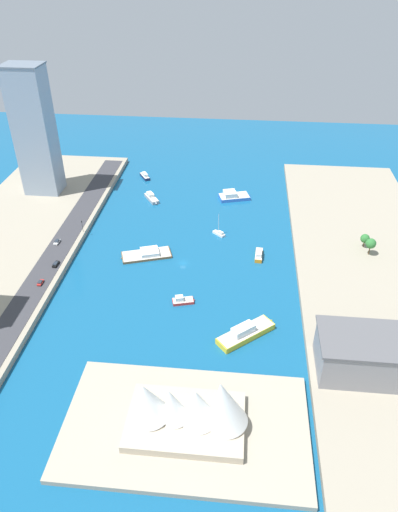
{
  "coord_description": "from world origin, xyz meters",
  "views": [
    {
      "loc": [
        -26.78,
        188.05,
        132.87
      ],
      "look_at": [
        -7.85,
        -0.33,
        4.49
      ],
      "focal_mm": 33.34,
      "sensor_mm": 36.0,
      "label": 1
    }
  ],
  "objects_px": {
    "barge_flat_brown": "(147,254)",
    "tugboat_red": "(182,300)",
    "pickup_red": "(40,282)",
    "opera_landmark": "(189,408)",
    "yacht_sleek_gray": "(151,198)",
    "warehouse_low_gray": "(375,355)",
    "catamaran_blue": "(233,196)",
    "ferry_yellow_fast": "(246,333)",
    "tower_tall_glass": "(35,132)",
    "patrol_launch_navy": "(145,176)",
    "van_white": "(57,242)",
    "traffic_light_waterfront": "(82,224)",
    "suv_black": "(56,264)",
    "water_taxi_orange": "(259,254)",
    "sailboat_small_white": "(219,233)"
  },
  "relations": [
    {
      "from": "catamaran_blue",
      "to": "warehouse_low_gray",
      "type": "relative_size",
      "value": 0.5
    },
    {
      "from": "van_white",
      "to": "pickup_red",
      "type": "distance_m",
      "value": 33.88
    },
    {
      "from": "ferry_yellow_fast",
      "to": "catamaran_blue",
      "type": "bearing_deg",
      "value": -85.24
    },
    {
      "from": "barge_flat_brown",
      "to": "van_white",
      "type": "height_order",
      "value": "van_white"
    },
    {
      "from": "water_taxi_orange",
      "to": "ferry_yellow_fast",
      "type": "xyz_separation_m",
      "value": [
        5.45,
        57.17,
        0.45
      ]
    },
    {
      "from": "ferry_yellow_fast",
      "to": "van_white",
      "type": "relative_size",
      "value": 4.69
    },
    {
      "from": "water_taxi_orange",
      "to": "tower_tall_glass",
      "type": "relative_size",
      "value": 0.17
    },
    {
      "from": "water_taxi_orange",
      "to": "catamaran_blue",
      "type": "height_order",
      "value": "catamaran_blue"
    },
    {
      "from": "tower_tall_glass",
      "to": "tugboat_red",
      "type": "bearing_deg",
      "value": 135.52
    },
    {
      "from": "barge_flat_brown",
      "to": "patrol_launch_navy",
      "type": "distance_m",
      "value": 92.42
    },
    {
      "from": "sailboat_small_white",
      "to": "pickup_red",
      "type": "height_order",
      "value": "sailboat_small_white"
    },
    {
      "from": "tugboat_red",
      "to": "catamaran_blue",
      "type": "xyz_separation_m",
      "value": [
        -17.93,
        -100.54,
        0.67
      ]
    },
    {
      "from": "ferry_yellow_fast",
      "to": "patrol_launch_navy",
      "type": "distance_m",
      "value": 158.62
    },
    {
      "from": "pickup_red",
      "to": "opera_landmark",
      "type": "xyz_separation_m",
      "value": [
        -75.1,
        65.95,
        6.42
      ]
    },
    {
      "from": "warehouse_low_gray",
      "to": "pickup_red",
      "type": "height_order",
      "value": "warehouse_low_gray"
    },
    {
      "from": "pickup_red",
      "to": "catamaran_blue",
      "type": "bearing_deg",
      "value": -130.17
    },
    {
      "from": "suv_black",
      "to": "tugboat_red",
      "type": "bearing_deg",
      "value": 164.36
    },
    {
      "from": "tower_tall_glass",
      "to": "warehouse_low_gray",
      "type": "distance_m",
      "value": 214.95
    },
    {
      "from": "ferry_yellow_fast",
      "to": "tower_tall_glass",
      "type": "bearing_deg",
      "value": -42.29
    },
    {
      "from": "barge_flat_brown",
      "to": "opera_landmark",
      "type": "height_order",
      "value": "opera_landmark"
    },
    {
      "from": "ferry_yellow_fast",
      "to": "sailboat_small_white",
      "type": "distance_m",
      "value": 77.71
    },
    {
      "from": "traffic_light_waterfront",
      "to": "yacht_sleek_gray",
      "type": "bearing_deg",
      "value": -122.03
    },
    {
      "from": "traffic_light_waterfront",
      "to": "opera_landmark",
      "type": "relative_size",
      "value": 0.17
    },
    {
      "from": "pickup_red",
      "to": "traffic_light_waterfront",
      "type": "xyz_separation_m",
      "value": [
        -5.32,
        -46.26,
        3.48
      ]
    },
    {
      "from": "barge_flat_brown",
      "to": "ferry_yellow_fast",
      "type": "height_order",
      "value": "ferry_yellow_fast"
    },
    {
      "from": "pickup_red",
      "to": "tower_tall_glass",
      "type": "bearing_deg",
      "value": -70.77
    },
    {
      "from": "catamaran_blue",
      "to": "patrol_launch_navy",
      "type": "xyz_separation_m",
      "value": [
        59.03,
        -23.99,
        -0.41
      ]
    },
    {
      "from": "catamaran_blue",
      "to": "tower_tall_glass",
      "type": "relative_size",
      "value": 0.28
    },
    {
      "from": "barge_flat_brown",
      "to": "traffic_light_waterfront",
      "type": "bearing_deg",
      "value": -22.06
    },
    {
      "from": "van_white",
      "to": "pickup_red",
      "type": "height_order",
      "value": "van_white"
    },
    {
      "from": "patrol_launch_navy",
      "to": "traffic_light_waterfront",
      "type": "xyz_separation_m",
      "value": [
        18.02,
        75.33,
        5.85
      ]
    },
    {
      "from": "suv_black",
      "to": "traffic_light_waterfront",
      "type": "distance_m",
      "value": 32.06
    },
    {
      "from": "tugboat_red",
      "to": "ferry_yellow_fast",
      "type": "bearing_deg",
      "value": 146.62
    },
    {
      "from": "tugboat_red",
      "to": "yacht_sleek_gray",
      "type": "relative_size",
      "value": 0.73
    },
    {
      "from": "sailboat_small_white",
      "to": "pickup_red",
      "type": "bearing_deg",
      "value": 35.57
    },
    {
      "from": "barge_flat_brown",
      "to": "tugboat_red",
      "type": "bearing_deg",
      "value": 122.71
    },
    {
      "from": "yacht_sleek_gray",
      "to": "catamaran_blue",
      "type": "xyz_separation_m",
      "value": [
        -48.91,
        -6.36,
        0.41
      ]
    },
    {
      "from": "tugboat_red",
      "to": "patrol_launch_navy",
      "type": "height_order",
      "value": "patrol_launch_navy"
    },
    {
      "from": "patrol_launch_navy",
      "to": "ferry_yellow_fast",
      "type": "bearing_deg",
      "value": 115.76
    },
    {
      "from": "sailboat_small_white",
      "to": "warehouse_low_gray",
      "type": "xyz_separation_m",
      "value": [
        -60.55,
        92.32,
        9.59
      ]
    },
    {
      "from": "tower_tall_glass",
      "to": "catamaran_blue",
      "type": "bearing_deg",
      "value": -177.09
    },
    {
      "from": "van_white",
      "to": "opera_landmark",
      "type": "xyz_separation_m",
      "value": [
        -79.39,
        99.56,
        6.34
      ]
    },
    {
      "from": "ferry_yellow_fast",
      "to": "van_white",
      "type": "distance_m",
      "value": 111.08
    },
    {
      "from": "barge_flat_brown",
      "to": "yacht_sleek_gray",
      "type": "relative_size",
      "value": 1.84
    },
    {
      "from": "tugboat_red",
      "to": "warehouse_low_gray",
      "type": "bearing_deg",
      "value": 154.63
    },
    {
      "from": "barge_flat_brown",
      "to": "catamaran_blue",
      "type": "distance_m",
      "value": 77.45
    },
    {
      "from": "tugboat_red",
      "to": "warehouse_low_gray",
      "type": "height_order",
      "value": "warehouse_low_gray"
    },
    {
      "from": "pickup_red",
      "to": "opera_landmark",
      "type": "height_order",
      "value": "opera_landmark"
    },
    {
      "from": "yacht_sleek_gray",
      "to": "warehouse_low_gray",
      "type": "distance_m",
      "value": 165.6
    },
    {
      "from": "water_taxi_orange",
      "to": "pickup_red",
      "type": "height_order",
      "value": "pickup_red"
    }
  ]
}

